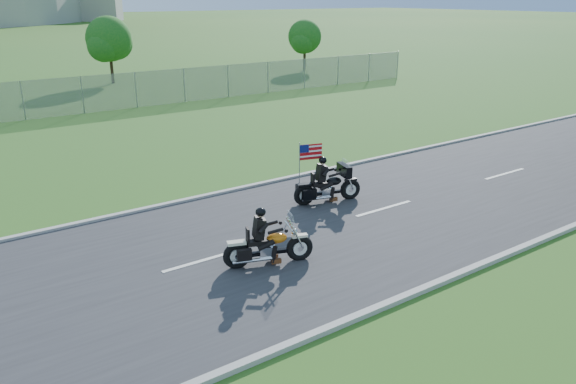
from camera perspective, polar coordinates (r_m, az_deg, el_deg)
ground at (r=14.73m, az=-1.50°, el=-5.07°), size 420.00×420.00×0.00m
road at (r=14.72m, az=-1.50°, el=-5.00°), size 120.00×8.00×0.04m
curb_north at (r=17.97m, az=-8.71°, el=-0.50°), size 120.00×0.18×0.12m
curb_south at (r=11.93m, az=9.62°, el=-11.37°), size 120.00×0.18×0.12m
tree_fence_near at (r=43.46m, az=-17.69°, el=14.38°), size 3.52×3.28×4.75m
tree_fence_far at (r=49.16m, az=1.72°, el=15.34°), size 3.08×2.87×4.20m
motorcycle_lead at (r=13.32m, az=-2.13°, el=-5.60°), size 2.13×1.01×1.48m
motorcycle_follow at (r=17.29m, az=4.02°, el=0.51°), size 2.19×1.00×1.86m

